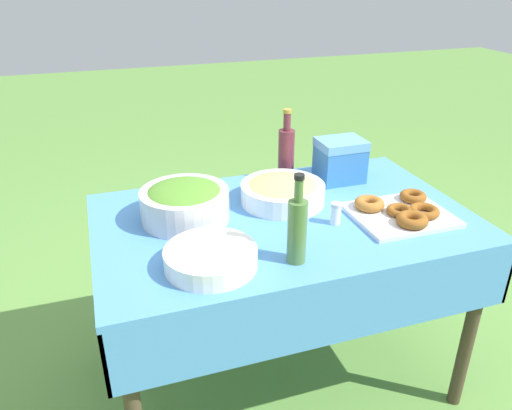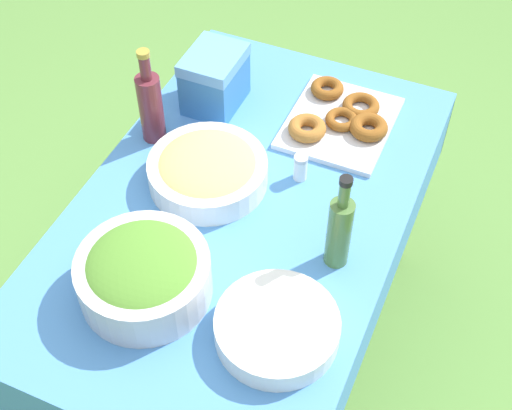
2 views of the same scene
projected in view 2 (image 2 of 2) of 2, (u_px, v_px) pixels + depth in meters
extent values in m
plane|color=#609342|center=(245.00, 351.00, 2.42)|extent=(14.00, 14.00, 0.00)
cube|color=#4C8CD1|center=(242.00, 207.00, 1.86)|extent=(1.33, 0.83, 0.02)
cube|color=#4C8CD1|center=(385.00, 285.00, 1.85)|extent=(1.33, 0.01, 0.22)
cube|color=#4C8CD1|center=(115.00, 193.00, 2.06)|extent=(1.33, 0.01, 0.22)
cube|color=#4C8CD1|center=(324.00, 94.00, 2.35)|extent=(0.01, 0.83, 0.22)
cylinder|color=#473828|center=(411.00, 188.00, 2.42)|extent=(0.05, 0.05, 0.73)
cylinder|color=#473828|center=(224.00, 132.00, 2.61)|extent=(0.05, 0.05, 0.73)
cylinder|color=silver|center=(144.00, 277.00, 1.63)|extent=(0.31, 0.31, 0.11)
ellipsoid|color=#51892D|center=(142.00, 266.00, 1.60)|extent=(0.27, 0.27, 0.07)
cylinder|color=white|center=(208.00, 172.00, 1.88)|extent=(0.32, 0.32, 0.07)
ellipsoid|color=tan|center=(207.00, 166.00, 1.86)|extent=(0.28, 0.28, 0.07)
cube|color=silver|center=(340.00, 123.00, 2.05)|extent=(0.34, 0.29, 0.02)
torus|color=brown|center=(342.00, 120.00, 2.03)|extent=(0.13, 0.13, 0.03)
torus|color=brown|center=(369.00, 127.00, 2.00)|extent=(0.14, 0.14, 0.04)
torus|color=brown|center=(361.00, 106.00, 2.07)|extent=(0.12, 0.12, 0.03)
torus|color=#A36628|center=(307.00, 128.00, 2.00)|extent=(0.11, 0.11, 0.04)
torus|color=brown|center=(327.00, 88.00, 2.12)|extent=(0.11, 0.11, 0.03)
cylinder|color=white|center=(277.00, 334.00, 1.59)|extent=(0.28, 0.28, 0.01)
cylinder|color=white|center=(277.00, 331.00, 1.58)|extent=(0.28, 0.28, 0.01)
cylinder|color=white|center=(277.00, 328.00, 1.57)|extent=(0.28, 0.28, 0.01)
cylinder|color=white|center=(277.00, 325.00, 1.56)|extent=(0.28, 0.28, 0.01)
cylinder|color=white|center=(277.00, 322.00, 1.55)|extent=(0.28, 0.28, 0.01)
cylinder|color=#4C7238|center=(339.00, 233.00, 1.66)|extent=(0.06, 0.06, 0.20)
cylinder|color=#4C7238|center=(344.00, 194.00, 1.56)|extent=(0.03, 0.03, 0.07)
cylinder|color=black|center=(346.00, 181.00, 1.53)|extent=(0.03, 0.03, 0.02)
cylinder|color=maroon|center=(151.00, 108.00, 1.95)|extent=(0.07, 0.07, 0.21)
cylinder|color=maroon|center=(145.00, 67.00, 1.84)|extent=(0.03, 0.03, 0.07)
cylinder|color=#A58C33|center=(143.00, 54.00, 1.81)|extent=(0.03, 0.03, 0.02)
cube|color=#3372B7|center=(215.00, 84.00, 2.07)|extent=(0.18, 0.15, 0.14)
cube|color=#60A0E5|center=(214.00, 60.00, 2.00)|extent=(0.19, 0.15, 0.04)
cylinder|color=white|center=(300.00, 169.00, 1.89)|extent=(0.04, 0.04, 0.07)
cylinder|color=silver|center=(301.00, 159.00, 1.86)|extent=(0.04, 0.04, 0.01)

